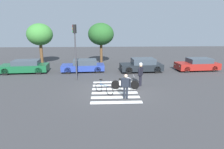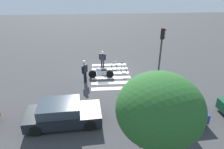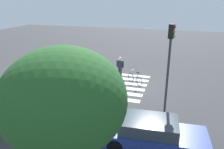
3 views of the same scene
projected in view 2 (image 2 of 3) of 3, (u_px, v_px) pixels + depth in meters
ground_plane at (111, 75)px, 17.45m from camera, size 60.00×60.00×0.00m
police_motorcycle at (101, 73)px, 16.85m from camera, size 2.09×0.62×1.05m
leaning_bicycle at (119, 68)px, 17.84m from camera, size 1.26×1.18×0.99m
officer_on_foot at (102, 58)px, 18.43m from camera, size 0.62×0.35×1.64m
officer_by_motorcycle at (85, 70)px, 15.86m from camera, size 0.45×0.60×1.88m
crosswalk_stripes at (111, 75)px, 17.45m from camera, size 3.27×4.95×0.01m
car_blue_hatchback at (166, 112)px, 11.78m from camera, size 4.42×2.01×1.27m
car_black_suv at (63, 114)px, 11.59m from camera, size 4.34×2.18×1.38m
traffic_light_pole at (161, 52)px, 13.53m from camera, size 0.35×0.30×4.73m
street_tree_mid at (159, 110)px, 6.99m from camera, size 3.03×3.03×4.93m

